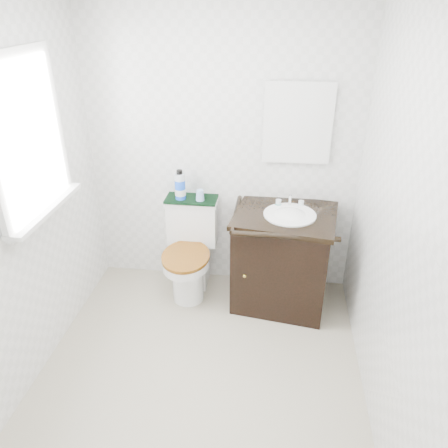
% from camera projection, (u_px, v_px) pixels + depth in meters
% --- Properties ---
extents(floor, '(2.40, 2.40, 0.00)m').
position_uv_depth(floor, '(200.00, 373.00, 3.01)').
color(floor, '#B4AC91').
rests_on(floor, ground).
extents(wall_back, '(2.40, 0.00, 2.40)m').
position_uv_depth(wall_back, '(222.00, 151.00, 3.51)').
color(wall_back, white).
rests_on(wall_back, ground).
extents(wall_front, '(2.40, 0.00, 2.40)m').
position_uv_depth(wall_front, '(126.00, 386.00, 1.40)').
color(wall_front, white).
rests_on(wall_front, ground).
extents(wall_left, '(0.00, 2.40, 2.40)m').
position_uv_depth(wall_left, '(11.00, 208.00, 2.57)').
color(wall_left, white).
rests_on(wall_left, ground).
extents(wall_right, '(0.00, 2.40, 2.40)m').
position_uv_depth(wall_right, '(396.00, 230.00, 2.33)').
color(wall_right, white).
rests_on(wall_right, ground).
extents(window, '(0.02, 0.70, 0.90)m').
position_uv_depth(window, '(25.00, 138.00, 2.63)').
color(window, white).
rests_on(window, wall_left).
extents(mirror, '(0.50, 0.02, 0.60)m').
position_uv_depth(mirror, '(298.00, 124.00, 3.30)').
color(mirror, silver).
rests_on(mirror, wall_back).
extents(toilet, '(0.44, 0.64, 0.81)m').
position_uv_depth(toilet, '(191.00, 254.00, 3.72)').
color(toilet, white).
rests_on(toilet, floor).
extents(vanity, '(0.85, 0.76, 0.92)m').
position_uv_depth(vanity, '(283.00, 256.00, 3.54)').
color(vanity, black).
rests_on(vanity, floor).
extents(trash_bin, '(0.25, 0.22, 0.29)m').
position_uv_depth(trash_bin, '(271.00, 271.00, 3.86)').
color(trash_bin, silver).
rests_on(trash_bin, floor).
extents(towel, '(0.43, 0.22, 0.02)m').
position_uv_depth(towel, '(191.00, 199.00, 3.62)').
color(towel, black).
rests_on(towel, toilet).
extents(mouthwash_bottle, '(0.09, 0.09, 0.25)m').
position_uv_depth(mouthwash_bottle, '(180.00, 186.00, 3.55)').
color(mouthwash_bottle, blue).
rests_on(mouthwash_bottle, towel).
extents(cup, '(0.07, 0.07, 0.09)m').
position_uv_depth(cup, '(200.00, 195.00, 3.55)').
color(cup, '#81A0D3').
rests_on(cup, towel).
extents(soap_bar, '(0.07, 0.04, 0.02)m').
position_uv_depth(soap_bar, '(278.00, 205.00, 3.48)').
color(soap_bar, '#176E6A').
rests_on(soap_bar, vanity).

